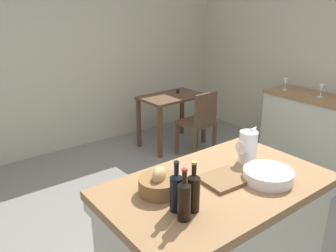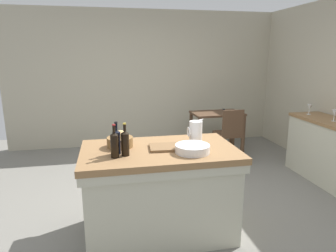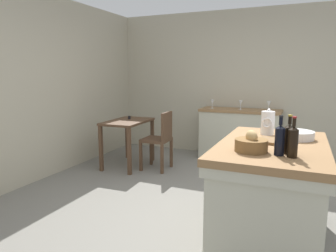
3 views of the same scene
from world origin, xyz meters
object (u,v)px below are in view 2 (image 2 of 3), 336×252
object	(u,v)px
island_table	(160,188)
wine_glass_left	(335,113)
cutting_board	(165,147)
pitcher	(196,132)
wine_bottle_green	(115,144)
bread_basket	(120,141)
wash_bowl	(192,149)
wine_bottle_dark	(125,143)
wine_bottle_amber	(117,141)
wine_glass_middle	(309,107)
side_cabinet	(331,152)
wooden_chair	(229,133)
writing_desk	(217,119)

from	to	relation	value
island_table	wine_glass_left	distance (m)	2.71
cutting_board	island_table	bearing A→B (deg)	173.20
pitcher	wine_bottle_green	distance (m)	0.85
pitcher	bread_basket	distance (m)	0.76
island_table	wash_bowl	bearing A→B (deg)	-32.18
island_table	bread_basket	bearing A→B (deg)	160.25
wine_bottle_dark	wine_bottle_green	xyz separation A→B (m)	(-0.09, -0.03, 0.00)
wash_bowl	wine_bottle_amber	world-z (taller)	wine_bottle_amber
bread_basket	wine_bottle_dark	size ratio (longest dim) A/B	0.85
island_table	wine_glass_middle	bearing A→B (deg)	26.30
wash_bowl	side_cabinet	bearing A→B (deg)	22.23
side_cabinet	wine_bottle_green	size ratio (longest dim) A/B	4.59
wine_glass_left	wine_bottle_amber	bearing A→B (deg)	-164.19
cutting_board	wine_bottle_dark	size ratio (longest dim) A/B	0.98
wooden_chair	bread_basket	world-z (taller)	bread_basket
writing_desk	wine_bottle_dark	world-z (taller)	wine_bottle_dark
wooden_chair	bread_basket	distance (m)	2.53
bread_basket	wine_bottle_green	xyz separation A→B (m)	(-0.06, -0.30, 0.06)
wine_bottle_green	wine_glass_middle	distance (m)	3.27
wine_bottle_amber	wine_bottle_green	bearing A→B (deg)	-102.76
island_table	cutting_board	xyz separation A→B (m)	(0.05, -0.01, 0.42)
island_table	wine_bottle_dark	xyz separation A→B (m)	(-0.33, -0.14, 0.53)
wooden_chair	bread_basket	size ratio (longest dim) A/B	3.63
wine_glass_left	pitcher	bearing A→B (deg)	-162.82
wine_bottle_amber	bread_basket	bearing A→B (deg)	79.93
wine_bottle_green	pitcher	bearing A→B (deg)	17.67
wine_glass_middle	wine_glass_left	bearing A→B (deg)	-86.80
wine_bottle_dark	side_cabinet	bearing A→B (deg)	17.19
bread_basket	side_cabinet	bearing A→B (deg)	12.12
wash_bowl	writing_desk	bearing A→B (deg)	64.64
cutting_board	wine_glass_left	distance (m)	2.62
island_table	pitcher	size ratio (longest dim) A/B	5.41
wine_bottle_dark	wine_glass_left	distance (m)	3.02
writing_desk	wine_bottle_amber	distance (m)	3.09
wooden_chair	wine_glass_middle	distance (m)	1.27
wine_bottle_amber	wine_glass_middle	size ratio (longest dim) A/B	1.91
wine_bottle_dark	wine_bottle_amber	xyz separation A→B (m)	(-0.07, 0.06, 0.00)
wine_bottle_dark	wine_bottle_green	bearing A→B (deg)	-161.10
wash_bowl	wine_bottle_green	size ratio (longest dim) A/B	1.07
side_cabinet	wooden_chair	xyz separation A→B (m)	(-1.09, 1.03, 0.06)
bread_basket	wine_glass_middle	world-z (taller)	bread_basket
pitcher	island_table	bearing A→B (deg)	-166.81
wash_bowl	bread_basket	world-z (taller)	bread_basket
wooden_chair	writing_desk	bearing A→B (deg)	91.33
pitcher	cutting_board	bearing A→B (deg)	-163.76
cutting_board	wine_bottle_green	xyz separation A→B (m)	(-0.48, -0.16, 0.11)
bread_basket	wine_bottle_green	bearing A→B (deg)	-100.89
wine_bottle_dark	writing_desk	bearing A→B (deg)	53.99
wine_bottle_dark	wine_bottle_amber	size ratio (longest dim) A/B	1.00
writing_desk	wine_bottle_green	bearing A→B (deg)	-127.04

